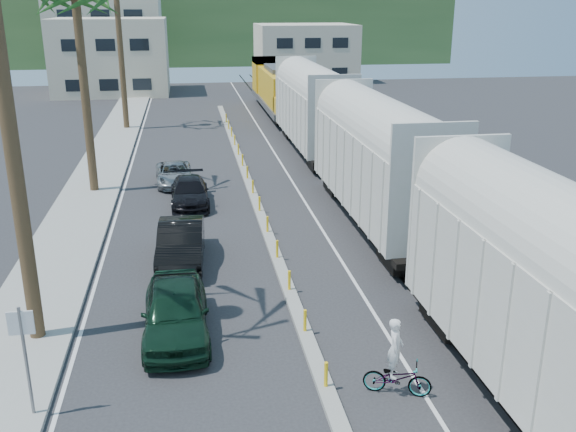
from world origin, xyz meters
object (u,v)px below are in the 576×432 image
at_px(street_sign, 24,347).
at_px(cyclist, 397,371).
at_px(car_lead, 176,311).
at_px(car_second, 181,243).

xyz_separation_m(street_sign, cyclist, (9.07, -0.40, -1.30)).
bearing_deg(cyclist, street_sign, 108.95).
relative_size(car_lead, cyclist, 2.25).
xyz_separation_m(street_sign, car_second, (3.60, 9.41, -1.17)).
xyz_separation_m(car_second, cyclist, (5.48, -9.80, -0.13)).
height_order(street_sign, cyclist, street_sign).
height_order(street_sign, car_second, street_sign).
distance_m(car_lead, car_second, 5.83).
distance_m(car_second, cyclist, 11.23).
height_order(car_lead, car_second, car_lead).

